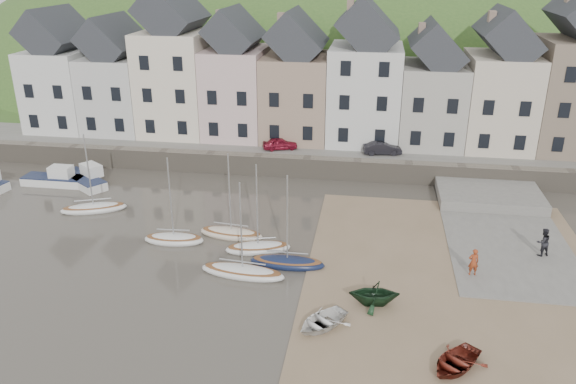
% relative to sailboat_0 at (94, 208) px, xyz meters
% --- Properties ---
extents(ground, '(160.00, 160.00, 0.00)m').
position_rel_sailboat_0_xyz_m(ground, '(15.23, -7.11, -0.26)').
color(ground, '#453F36').
rests_on(ground, ground).
extents(quay_land, '(90.00, 30.00, 1.50)m').
position_rel_sailboat_0_xyz_m(quay_land, '(15.23, 24.89, 0.49)').
color(quay_land, '#375C25').
rests_on(quay_land, ground).
extents(quay_street, '(70.00, 7.00, 0.10)m').
position_rel_sailboat_0_xyz_m(quay_street, '(15.23, 13.39, 1.29)').
color(quay_street, slate).
rests_on(quay_street, quay_land).
extents(seawall, '(70.00, 1.20, 1.80)m').
position_rel_sailboat_0_xyz_m(seawall, '(15.23, 9.89, 0.64)').
color(seawall, slate).
rests_on(seawall, ground).
extents(beach, '(18.00, 26.00, 0.06)m').
position_rel_sailboat_0_xyz_m(beach, '(26.23, -7.11, -0.23)').
color(beach, '#7D684C').
rests_on(beach, ground).
extents(slipway, '(8.00, 18.00, 0.12)m').
position_rel_sailboat_0_xyz_m(slipway, '(30.23, 0.89, -0.20)').
color(slipway, slate).
rests_on(slipway, ground).
extents(hillside, '(134.40, 84.00, 84.00)m').
position_rel_sailboat_0_xyz_m(hillside, '(10.23, 52.89, -18.25)').
color(hillside, '#375C25').
rests_on(hillside, ground).
extents(townhouse_terrace, '(61.05, 8.00, 13.93)m').
position_rel_sailboat_0_xyz_m(townhouse_terrace, '(16.99, 16.89, 7.06)').
color(townhouse_terrace, silver).
rests_on(townhouse_terrace, quay_land).
extents(sailboat_0, '(5.12, 3.20, 6.32)m').
position_rel_sailboat_0_xyz_m(sailboat_0, '(0.00, 0.00, 0.00)').
color(sailboat_0, silver).
rests_on(sailboat_0, ground).
extents(sailboat_1, '(4.21, 1.79, 6.32)m').
position_rel_sailboat_0_xyz_m(sailboat_1, '(7.81, -4.01, 0.00)').
color(sailboat_1, silver).
rests_on(sailboat_1, ground).
extents(sailboat_2, '(4.72, 1.99, 6.32)m').
position_rel_sailboat_0_xyz_m(sailboat_2, '(11.46, -2.58, 0.00)').
color(sailboat_2, beige).
rests_on(sailboat_2, ground).
extents(sailboat_3, '(4.56, 2.59, 6.32)m').
position_rel_sailboat_0_xyz_m(sailboat_3, '(13.74, -4.38, 0.00)').
color(sailboat_3, silver).
rests_on(sailboat_3, ground).
extents(sailboat_4, '(5.47, 2.04, 6.32)m').
position_rel_sailboat_0_xyz_m(sailboat_4, '(13.43, -7.56, -0.00)').
color(sailboat_4, silver).
rests_on(sailboat_4, ground).
extents(sailboat_5, '(4.77, 1.54, 6.32)m').
position_rel_sailboat_0_xyz_m(sailboat_5, '(15.95, -5.99, 0.00)').
color(sailboat_5, '#131D3D').
rests_on(sailboat_5, ground).
extents(motorboat_0, '(5.27, 1.76, 1.70)m').
position_rel_sailboat_0_xyz_m(motorboat_0, '(-5.74, 4.67, 0.32)').
color(motorboat_0, silver).
rests_on(motorboat_0, ground).
extents(motorboat_2, '(5.48, 4.60, 1.70)m').
position_rel_sailboat_0_xyz_m(motorboat_2, '(-3.35, 5.15, 0.32)').
color(motorboat_2, silver).
rests_on(motorboat_2, ground).
extents(rowboat_white, '(3.71, 3.83, 0.65)m').
position_rel_sailboat_0_xyz_m(rowboat_white, '(18.73, -12.08, 0.12)').
color(rowboat_white, white).
rests_on(rowboat_white, beach).
extents(rowboat_green, '(3.03, 2.68, 1.47)m').
position_rel_sailboat_0_xyz_m(rowboat_green, '(21.39, -9.59, 0.54)').
color(rowboat_green, '#16311B').
rests_on(rowboat_green, beach).
extents(rowboat_red, '(3.73, 3.87, 0.65)m').
position_rel_sailboat_0_xyz_m(rowboat_red, '(25.27, -14.35, 0.13)').
color(rowboat_red, maroon).
rests_on(rowboat_red, beach).
extents(person_red, '(0.69, 0.51, 1.75)m').
position_rel_sailboat_0_xyz_m(person_red, '(27.26, -5.52, 0.73)').
color(person_red, '#96391B').
rests_on(person_red, slipway).
extents(person_dark, '(1.13, 1.01, 1.90)m').
position_rel_sailboat_0_xyz_m(person_dark, '(32.03, -2.31, 0.81)').
color(person_dark, black).
rests_on(person_dark, slipway).
extents(car_left, '(3.41, 2.23, 1.08)m').
position_rel_sailboat_0_xyz_m(car_left, '(12.39, 12.39, 1.88)').
color(car_left, maroon).
rests_on(car_left, quay_street).
extents(car_right, '(3.55, 1.71, 1.12)m').
position_rel_sailboat_0_xyz_m(car_right, '(21.72, 12.39, 1.90)').
color(car_right, black).
rests_on(car_right, quay_street).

